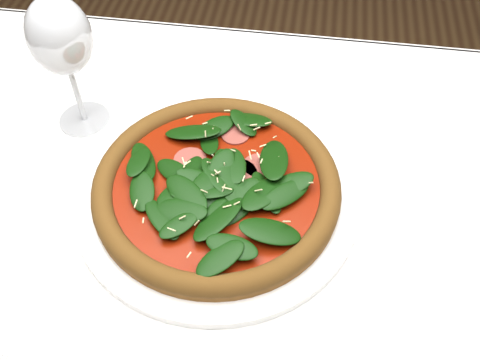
# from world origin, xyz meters

# --- Properties ---
(dining_table) EXTENTS (1.21, 0.81, 0.75)m
(dining_table) POSITION_xyz_m (0.00, 0.00, 0.65)
(dining_table) COLOR white
(dining_table) RESTS_ON ground
(plate) EXTENTS (0.39, 0.39, 0.02)m
(plate) POSITION_xyz_m (-0.01, 0.01, 0.76)
(plate) COLOR white
(plate) RESTS_ON dining_table
(pizza) EXTENTS (0.37, 0.37, 0.04)m
(pizza) POSITION_xyz_m (-0.01, 0.01, 0.78)
(pizza) COLOR brown
(pizza) RESTS_ON plate
(wine_glass) EXTENTS (0.09, 0.09, 0.21)m
(wine_glass) POSITION_xyz_m (-0.24, 0.13, 0.90)
(wine_glass) COLOR silver
(wine_glass) RESTS_ON dining_table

